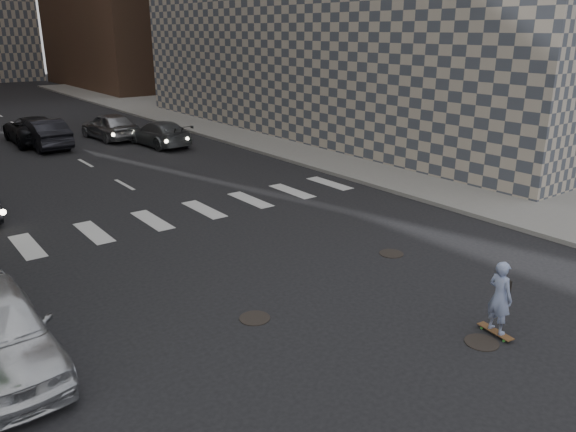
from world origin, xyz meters
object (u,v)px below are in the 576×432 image
Objects in this scene: traffic_car_b at (159,133)px; traffic_car_c at (33,129)px; traffic_car_e at (44,134)px; skateboarder at (500,297)px; traffic_car_d at (109,126)px.

traffic_car_b is 0.87× the size of traffic_car_c.
traffic_car_e is (0.10, -2.00, 0.04)m from traffic_car_c.
skateboarder is 0.36× the size of traffic_car_b.
traffic_car_d is at bearing 95.24° from skateboarder.
traffic_car_c is 1.13× the size of traffic_car_e.
traffic_car_b is (3.02, 23.29, -0.20)m from skateboarder.
traffic_car_b is at bearing 147.44° from traffic_car_e.
traffic_car_c is (-5.34, 5.18, 0.07)m from traffic_car_b.
traffic_car_e reaches higher than traffic_car_b.
traffic_car_b is at bearing 107.50° from traffic_car_d.
traffic_car_e is (-5.25, 3.18, 0.10)m from traffic_car_b.
skateboarder reaches higher than traffic_car_b.
traffic_car_c is at bearing -28.87° from traffic_car_d.
traffic_car_c is at bearing 103.12° from skateboarder.
skateboarder is 26.56m from traffic_car_e.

